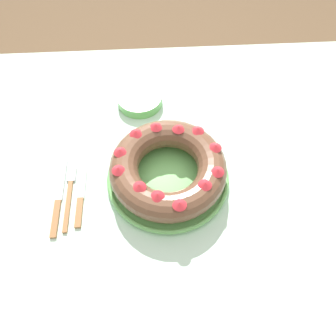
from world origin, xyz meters
The scene contains 8 objects.
ground_plane centered at (0.00, 0.00, 0.00)m, with size 8.00×8.00×0.00m, color brown.
dining_table centered at (0.00, 0.00, 0.67)m, with size 1.56×1.15×0.74m.
serving_dish centered at (-0.01, -0.01, 0.75)m, with size 0.33×0.33×0.02m.
bundt_cake centered at (-0.01, -0.01, 0.80)m, with size 0.31×0.31×0.09m.
fork centered at (-0.27, -0.03, 0.75)m, with size 0.02×0.21×0.01m.
serving_knife centered at (-0.30, -0.06, 0.75)m, with size 0.02×0.23×0.01m.
cake_knife centered at (-0.24, -0.05, 0.75)m, with size 0.02×0.19×0.01m.
side_bowl centered at (-0.08, 0.29, 0.76)m, with size 0.14×0.14×0.03m, color #6BB760.
Camera 1 is at (-0.03, -0.48, 1.52)m, focal length 35.00 mm.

